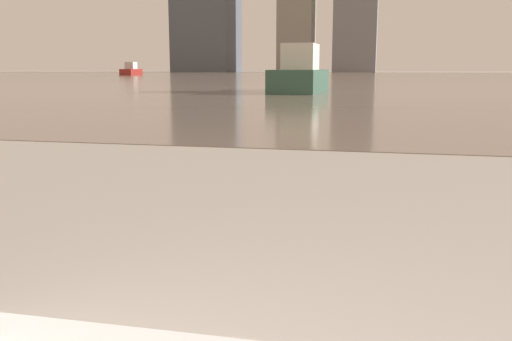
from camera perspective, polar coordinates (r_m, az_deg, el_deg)
name	(u,v)px	position (r m, az deg, el deg)	size (l,w,h in m)	color
harbor_water	(383,77)	(61.98, 12.59, 9.11)	(180.00, 110.00, 0.01)	gray
harbor_boat_0	(300,75)	(23.71, 4.44, 9.48)	(1.82, 5.20, 1.95)	#335647
harbor_boat_2	(131,71)	(75.95, -12.38, 9.74)	(1.92, 4.56, 1.67)	maroon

